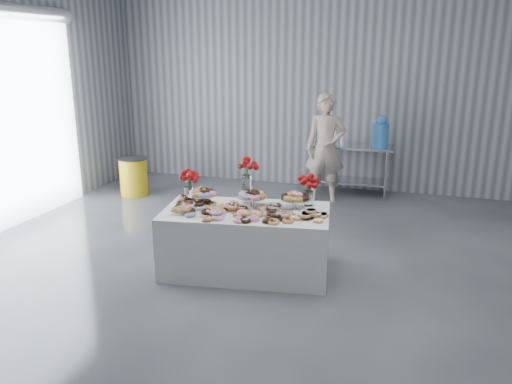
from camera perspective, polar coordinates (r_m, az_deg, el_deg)
ground at (r=5.62m, az=-1.32°, el=-10.83°), size 9.00×9.00×0.00m
room_walls at (r=5.18m, az=-4.25°, el=17.11°), size 8.04×9.04×4.02m
display_table at (r=5.87m, az=-1.14°, el=-5.61°), size 2.03×1.27×0.75m
prep_table at (r=9.11m, az=10.66°, el=3.57°), size 1.50×0.60×0.90m
donut_mounds at (r=5.68m, az=-1.33°, el=-1.84°), size 1.90×1.06×0.09m
cake_stand_left at (r=5.95m, az=-6.14°, el=-0.13°), size 0.36×0.36×0.17m
cake_stand_mid at (r=5.83m, az=-0.43°, el=-0.39°), size 0.36×0.36×0.17m
cake_stand_right at (r=5.78m, az=4.47°, el=-0.60°), size 0.36×0.36×0.17m
danish_pile at (r=5.50m, az=6.28°, el=-2.42°), size 0.48×0.48×0.11m
bouquet_left at (r=6.06m, az=-7.77°, el=1.63°), size 0.26×0.26×0.42m
bouquet_right at (r=5.87m, az=6.08°, el=1.21°), size 0.26×0.26×0.42m
bouquet_center at (r=5.98m, az=-1.08°, el=2.39°), size 0.26×0.26×0.57m
water_jug at (r=8.97m, az=14.02°, el=6.63°), size 0.28×0.28×0.55m
drink_bottles at (r=8.97m, az=8.68°, el=6.18°), size 0.54×0.08×0.27m
person at (r=8.57m, az=7.96°, el=4.98°), size 0.74×0.56×1.84m
trash_barrel at (r=9.22m, az=-13.81°, el=1.75°), size 0.53×0.53×0.68m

